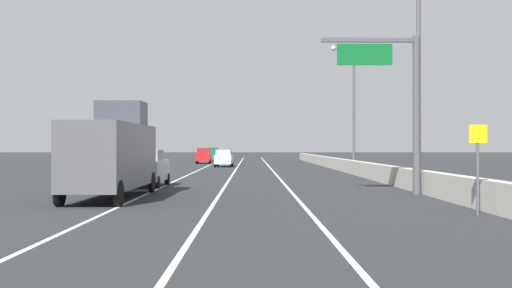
{
  "coord_description": "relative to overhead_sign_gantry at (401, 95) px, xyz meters",
  "views": [
    {
      "loc": [
        -0.5,
        -3.76,
        2.3
      ],
      "look_at": [
        -0.1,
        48.36,
        2.46
      ],
      "focal_mm": 43.61,
      "sensor_mm": 36.0,
      "label": 1
    }
  ],
  "objects": [
    {
      "name": "box_truck",
      "position": [
        -13.17,
        -1.89,
        -2.73
      ],
      "size": [
        2.57,
        8.69,
        4.37
      ],
      "color": "#4C4C51",
      "rests_on": "ground_plane"
    },
    {
      "name": "car_red_3",
      "position": [
        -13.31,
        52.03,
        -3.71
      ],
      "size": [
        2.01,
        4.38,
        2.04
      ],
      "color": "red",
      "rests_on": "ground_plane"
    },
    {
      "name": "jersey_barrier_right",
      "position": [
        1.34,
        14.55,
        -4.18
      ],
      "size": [
        0.6,
        120.0,
        1.1
      ],
      "primitive_type": "cube",
      "color": "#B2ADA3",
      "rests_on": "ground_plane"
    },
    {
      "name": "overhead_sign_gantry",
      "position": [
        0.0,
        0.0,
        0.0
      ],
      "size": [
        4.68,
        0.36,
        7.5
      ],
      "color": "#47474C",
      "rests_on": "ground_plane"
    },
    {
      "name": "lane_stripe_left",
      "position": [
        -12.06,
        29.55,
        -4.73
      ],
      "size": [
        0.16,
        130.0,
        0.0
      ],
      "primitive_type": "cube",
      "color": "silver",
      "rests_on": "ground_plane"
    },
    {
      "name": "ground_plane",
      "position": [
        -6.56,
        38.55,
        -4.73
      ],
      "size": [
        320.0,
        320.0,
        0.0
      ],
      "primitive_type": "plane",
      "color": "#26282B"
    },
    {
      "name": "car_green_2",
      "position": [
        -12.89,
        65.74,
        -3.7
      ],
      "size": [
        1.89,
        4.54,
        2.06
      ],
      "color": "#196033",
      "rests_on": "ground_plane"
    },
    {
      "name": "lane_stripe_center",
      "position": [
        -8.56,
        29.55,
        -4.73
      ],
      "size": [
        0.16,
        130.0,
        0.0
      ],
      "primitive_type": "cube",
      "color": "silver",
      "rests_on": "ground_plane"
    },
    {
      "name": "speed_advisory_sign",
      "position": [
        0.44,
        -8.72,
        -2.96
      ],
      "size": [
        0.6,
        0.11,
        3.0
      ],
      "color": "#4C4C51",
      "rests_on": "ground_plane"
    },
    {
      "name": "car_white_0",
      "position": [
        -10.07,
        39.17,
        -3.78
      ],
      "size": [
        2.0,
        4.41,
        1.9
      ],
      "color": "white",
      "rests_on": "ground_plane"
    },
    {
      "name": "lane_stripe_right",
      "position": [
        -5.06,
        29.55,
        -4.73
      ],
      "size": [
        0.16,
        130.0,
        0.0
      ],
      "primitive_type": "cube",
      "color": "silver",
      "rests_on": "ground_plane"
    },
    {
      "name": "lamp_post_right_second",
      "position": [
        1.97,
        5.05,
        1.59
      ],
      "size": [
        2.14,
        0.44,
        11.11
      ],
      "color": "#4C4C51",
      "rests_on": "ground_plane"
    },
    {
      "name": "car_silver_1",
      "position": [
        -12.93,
        5.96,
        -3.69
      ],
      "size": [
        1.99,
        4.19,
        2.08
      ],
      "color": "#B7B7BC",
      "rests_on": "ground_plane"
    },
    {
      "name": "lamp_post_right_third",
      "position": [
        1.71,
        25.18,
        1.59
      ],
      "size": [
        2.14,
        0.44,
        11.11
      ],
      "color": "#4C4C51",
      "rests_on": "ground_plane"
    }
  ]
}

